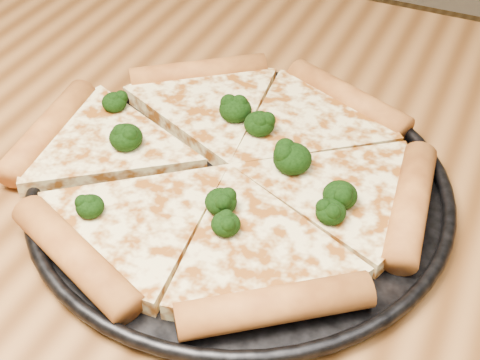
% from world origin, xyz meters
% --- Properties ---
extents(dining_table, '(1.20, 0.90, 0.75)m').
position_xyz_m(dining_table, '(0.00, 0.00, 0.66)').
color(dining_table, brown).
rests_on(dining_table, ground).
extents(pizza_pan, '(0.36, 0.36, 0.02)m').
position_xyz_m(pizza_pan, '(0.11, 0.05, 0.76)').
color(pizza_pan, black).
rests_on(pizza_pan, dining_table).
extents(pizza, '(0.37, 0.36, 0.03)m').
position_xyz_m(pizza, '(0.09, 0.06, 0.77)').
color(pizza, beige).
rests_on(pizza, pizza_pan).
extents(broccoli_florets, '(0.26, 0.19, 0.02)m').
position_xyz_m(broccoli_florets, '(0.09, 0.06, 0.78)').
color(broccoli_florets, black).
rests_on(broccoli_florets, pizza).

